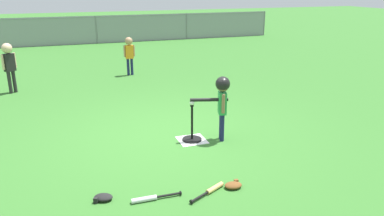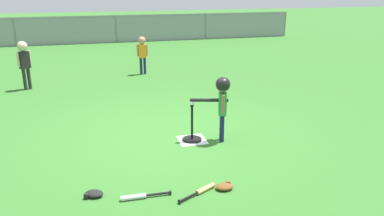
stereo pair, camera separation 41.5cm
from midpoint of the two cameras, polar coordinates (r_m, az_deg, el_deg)
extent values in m
plane|color=#336B28|center=(6.35, -1.87, -4.04)|extent=(60.00, 60.00, 0.00)
cube|color=white|center=(6.12, 1.95, -4.88)|extent=(0.44, 0.44, 0.01)
cylinder|color=black|center=(6.12, 1.95, -4.81)|extent=(0.32, 0.32, 0.03)
cylinder|color=black|center=(6.01, 1.98, -2.18)|extent=(0.04, 0.04, 0.57)
cylinder|color=black|center=(5.91, 2.01, 0.33)|extent=(0.06, 0.06, 0.02)
sphere|color=white|center=(5.90, 2.01, 0.76)|extent=(0.07, 0.07, 0.07)
cylinder|color=#191E4C|center=(6.01, 6.55, -3.14)|extent=(0.07, 0.07, 0.45)
cylinder|color=#191E4C|center=(6.11, 6.47, -2.80)|extent=(0.07, 0.07, 0.45)
cube|color=green|center=(5.93, 6.65, 0.65)|extent=(0.17, 0.23, 0.35)
cylinder|color=#8C6647|center=(5.80, 6.76, 0.51)|extent=(0.05, 0.05, 0.30)
cylinder|color=#8C6647|center=(6.04, 6.56, 1.24)|extent=(0.05, 0.05, 0.30)
sphere|color=#8C6647|center=(5.85, 6.75, 3.32)|extent=(0.20, 0.20, 0.20)
sphere|color=black|center=(5.84, 6.76, 3.56)|extent=(0.23, 0.23, 0.23)
cylinder|color=black|center=(5.90, 4.63, 1.18)|extent=(0.59, 0.23, 0.06)
cylinder|color=#262626|center=(9.75, -22.37, 4.16)|extent=(0.08, 0.08, 0.51)
cylinder|color=#262626|center=(9.70, -22.95, 4.02)|extent=(0.08, 0.08, 0.51)
cube|color=black|center=(9.63, -22.99, 6.72)|extent=(0.26, 0.25, 0.40)
cylinder|color=beige|center=(9.70, -22.28, 7.04)|extent=(0.06, 0.06, 0.34)
cylinder|color=beige|center=(9.56, -23.75, 6.72)|extent=(0.06, 0.06, 0.34)
sphere|color=beige|center=(9.58, -23.23, 8.62)|extent=(0.23, 0.23, 0.23)
cylinder|color=#191E4C|center=(10.62, -6.07, 6.38)|extent=(0.07, 0.07, 0.47)
cylinder|color=#191E4C|center=(10.60, -6.62, 6.34)|extent=(0.07, 0.07, 0.47)
cube|color=orange|center=(10.54, -6.42, 8.56)|extent=(0.21, 0.13, 0.36)
cylinder|color=tan|center=(10.55, -5.73, 8.74)|extent=(0.05, 0.05, 0.31)
cylinder|color=tan|center=(10.51, -7.13, 8.65)|extent=(0.05, 0.05, 0.31)
sphere|color=tan|center=(10.49, -6.48, 10.15)|extent=(0.21, 0.21, 0.21)
cylinder|color=silver|center=(4.56, -6.25, -13.34)|extent=(0.30, 0.07, 0.06)
cylinder|color=black|center=(4.60, -2.50, -12.93)|extent=(0.30, 0.03, 0.03)
cylinder|color=black|center=(4.63, -0.66, -12.71)|extent=(0.02, 0.05, 0.05)
cylinder|color=#DBB266|center=(4.71, 4.62, -12.14)|extent=(0.28, 0.18, 0.06)
cylinder|color=black|center=(4.54, 2.14, -13.40)|extent=(0.26, 0.16, 0.03)
cylinder|color=black|center=(4.46, 0.82, -14.05)|extent=(0.04, 0.05, 0.05)
ellipsoid|color=brown|center=(4.77, 7.48, -11.80)|extent=(0.23, 0.18, 0.07)
cube|color=brown|center=(4.85, 7.98, -11.29)|extent=(0.05, 0.04, 0.06)
ellipsoid|color=black|center=(4.69, -12.12, -12.62)|extent=(0.27, 0.24, 0.07)
cube|color=black|center=(4.66, -13.23, -12.94)|extent=(0.06, 0.06, 0.06)
cylinder|color=slate|center=(16.81, -24.67, 10.43)|extent=(0.06, 0.06, 1.15)
cylinder|color=slate|center=(16.65, -10.75, 11.69)|extent=(0.06, 0.06, 1.15)
cylinder|color=slate|center=(17.43, 2.75, 12.27)|extent=(0.06, 0.06, 1.15)
cylinder|color=slate|center=(19.04, 14.56, 12.23)|extent=(0.06, 0.06, 1.15)
cube|color=gray|center=(16.60, -10.86, 13.46)|extent=(16.00, 0.03, 0.03)
cube|color=gray|center=(16.65, -10.75, 11.69)|extent=(16.00, 0.01, 1.15)
camera|label=1|loc=(0.21, -88.00, 0.66)|focal=35.17mm
camera|label=2|loc=(0.21, 92.00, -0.66)|focal=35.17mm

